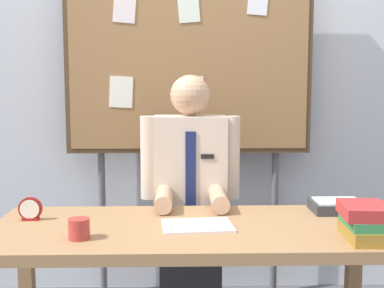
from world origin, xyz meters
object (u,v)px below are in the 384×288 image
book_stack (367,223)px  open_notebook (197,226)px  coffee_mug (79,229)px  bulletin_board (189,56)px  desk_clock (30,210)px  paper_tray (338,206)px  desk (193,245)px  person (190,211)px

book_stack → open_notebook: size_ratio=0.88×
open_notebook → coffee_mug: size_ratio=3.50×
bulletin_board → desk_clock: bulletin_board is taller
bulletin_board → paper_tray: bulletin_board is taller
desk → bulletin_board: 1.30m
person → open_notebook: bearing=-88.1°
open_notebook → book_stack: bearing=-15.9°
open_notebook → coffee_mug: 0.52m
open_notebook → paper_tray: (0.71, 0.26, 0.02)m
paper_tray → person: bearing=155.6°
person → book_stack: size_ratio=5.21×
open_notebook → desk_clock: bearing=170.1°
book_stack → open_notebook: book_stack is taller
bulletin_board → paper_tray: 1.28m
desk_clock → paper_tray: bearing=4.7°
paper_tray → bulletin_board: bearing=135.4°
desk → paper_tray: size_ratio=7.00×
bulletin_board → coffee_mug: (-0.47, -1.14, -0.76)m
book_stack → paper_tray: bearing=87.1°
open_notebook → paper_tray: bearing=19.8°
desk → open_notebook: (0.02, -0.02, 0.09)m
bulletin_board → desk: bearing=-90.0°
book_stack → desk_clock: 1.50m
coffee_mug → paper_tray: coffee_mug is taller
book_stack → coffee_mug: book_stack is taller
open_notebook → paper_tray: paper_tray is taller
person → desk_clock: person is taller
desk → bulletin_board: bulletin_board is taller
book_stack → paper_tray: size_ratio=1.05×
desk → paper_tray: paper_tray is taller
desk_clock → paper_tray: (1.49, 0.12, -0.02)m
paper_tray → desk: bearing=-162.1°
book_stack → paper_tray: (0.02, 0.45, -0.04)m
coffee_mug → paper_tray: 1.27m
desk → desk_clock: 0.78m
person → bulletin_board: 0.96m
desk → desk_clock: (-0.76, 0.12, 0.14)m
book_stack → person: bearing=132.0°
open_notebook → paper_tray: size_ratio=1.19×
book_stack → coffee_mug: bearing=178.3°
bulletin_board → paper_tray: (0.73, -0.72, -0.77)m
person → open_notebook: person is taller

